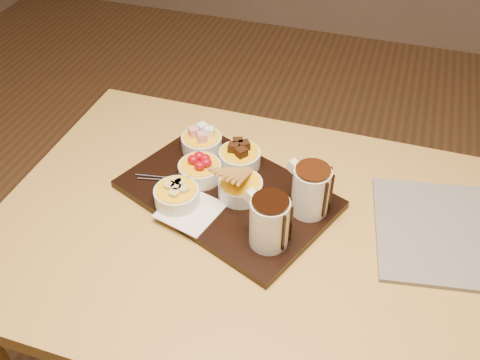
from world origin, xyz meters
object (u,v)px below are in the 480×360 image
(dining_table, at_px, (267,259))
(pitcher_milk_chocolate, at_px, (311,191))
(bowl_strawberries, at_px, (200,171))
(pitcher_dark_chocolate, at_px, (269,223))
(newspaper, at_px, (466,234))
(serving_board, at_px, (228,194))

(dining_table, distance_m, pitcher_milk_chocolate, 0.20)
(dining_table, bearing_deg, bowl_strawberries, 153.72)
(dining_table, height_order, pitcher_dark_chocolate, pitcher_dark_chocolate)
(newspaper, bearing_deg, pitcher_dark_chocolate, -167.44)
(dining_table, xyz_separation_m, pitcher_dark_chocolate, (0.01, -0.05, 0.17))
(newspaper, bearing_deg, dining_table, -174.29)
(serving_board, xyz_separation_m, pitcher_dark_chocolate, (0.13, -0.12, 0.06))
(pitcher_dark_chocolate, xyz_separation_m, newspaper, (0.39, 0.16, -0.07))
(pitcher_dark_chocolate, relative_size, pitcher_milk_chocolate, 1.00)
(serving_board, distance_m, newspaper, 0.52)
(pitcher_milk_chocolate, bearing_deg, pitcher_dark_chocolate, -94.40)
(serving_board, height_order, bowl_strawberries, bowl_strawberries)
(bowl_strawberries, relative_size, pitcher_dark_chocolate, 0.90)
(dining_table, relative_size, newspaper, 3.16)
(dining_table, relative_size, bowl_strawberries, 12.00)
(pitcher_milk_chocolate, relative_size, newspaper, 0.29)
(pitcher_dark_chocolate, height_order, pitcher_milk_chocolate, same)
(dining_table, bearing_deg, pitcher_dark_chocolate, -74.50)
(bowl_strawberries, bearing_deg, serving_board, -18.68)
(dining_table, height_order, newspaper, newspaper)
(dining_table, xyz_separation_m, serving_board, (-0.12, 0.07, 0.11))
(dining_table, bearing_deg, serving_board, 149.24)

